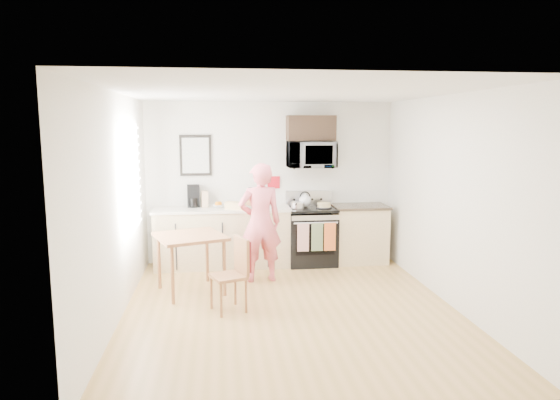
{
  "coord_description": "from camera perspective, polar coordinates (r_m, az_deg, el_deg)",
  "views": [
    {
      "loc": [
        -0.84,
        -5.78,
        2.22
      ],
      "look_at": [
        -0.0,
        1.0,
        1.2
      ],
      "focal_mm": 32.0,
      "sensor_mm": 36.0,
      "label": 1
    }
  ],
  "objects": [
    {
      "name": "knife_block",
      "position": [
        8.09,
        -3.4,
        0.1
      ],
      "size": [
        0.14,
        0.16,
        0.2
      ],
      "primitive_type": "cube",
      "rotation": [
        0.0,
        0.0,
        0.51
      ],
      "color": "brown",
      "rests_on": "countertop_left"
    },
    {
      "name": "utensil_crock",
      "position": [
        8.1,
        -2.43,
        0.52
      ],
      "size": [
        0.13,
        0.13,
        0.39
      ],
      "color": "#AB0E1B",
      "rests_on": "countertop_left"
    },
    {
      "name": "person",
      "position": [
        7.11,
        -2.29,
        -2.6
      ],
      "size": [
        0.67,
        0.49,
        1.7
      ],
      "primitive_type": "imported",
      "rotation": [
        0.0,
        0.0,
        3.28
      ],
      "color": "#D73B51",
      "rests_on": "floor"
    },
    {
      "name": "countertop_right",
      "position": [
        8.2,
        9.12,
        -0.73
      ],
      "size": [
        0.88,
        0.64,
        0.04
      ],
      "primitive_type": "cube",
      "color": "black",
      "rests_on": "cabinet_right"
    },
    {
      "name": "floor",
      "position": [
        6.24,
        1.18,
        -12.32
      ],
      "size": [
        4.6,
        4.6,
        0.0
      ],
      "primitive_type": "plane",
      "color": "#A88141",
      "rests_on": "ground"
    },
    {
      "name": "ceiling",
      "position": [
        5.85,
        1.26,
        12.23
      ],
      "size": [
        4.0,
        4.6,
        0.04
      ],
      "primitive_type": "cube",
      "color": "silver",
      "rests_on": "back_wall"
    },
    {
      "name": "countertop_left",
      "position": [
        7.88,
        -6.65,
        -1.05
      ],
      "size": [
        2.14,
        0.64,
        0.04
      ],
      "primitive_type": "cube",
      "color": "beige",
      "rests_on": "cabinet_left"
    },
    {
      "name": "left_wall",
      "position": [
        5.96,
        -18.17,
        -0.79
      ],
      "size": [
        0.04,
        4.6,
        2.6
      ],
      "primitive_type": "cube",
      "color": "white",
      "rests_on": "floor"
    },
    {
      "name": "front_wall",
      "position": [
        3.69,
        6.37,
        -5.95
      ],
      "size": [
        4.0,
        0.04,
        2.6
      ],
      "primitive_type": "cube",
      "color": "white",
      "rests_on": "floor"
    },
    {
      "name": "range",
      "position": [
        8.09,
        3.62,
        -4.25
      ],
      "size": [
        0.76,
        0.7,
        1.16
      ],
      "color": "black",
      "rests_on": "floor"
    },
    {
      "name": "fruit_bowl",
      "position": [
        7.93,
        -7.14,
        -0.59
      ],
      "size": [
        0.23,
        0.23,
        0.09
      ],
      "color": "silver",
      "rests_on": "countertop_left"
    },
    {
      "name": "window",
      "position": [
        6.7,
        -16.66,
        2.41
      ],
      "size": [
        0.06,
        1.4,
        1.5
      ],
      "color": "silver",
      "rests_on": "left_wall"
    },
    {
      "name": "cake",
      "position": [
        7.95,
        5.06,
        -0.61
      ],
      "size": [
        0.25,
        0.25,
        0.08
      ],
      "color": "black",
      "rests_on": "range"
    },
    {
      "name": "back_wall",
      "position": [
        8.17,
        -1.09,
        2.03
      ],
      "size": [
        4.0,
        0.04,
        2.6
      ],
      "primitive_type": "cube",
      "color": "white",
      "rests_on": "floor"
    },
    {
      "name": "pot",
      "position": [
        7.86,
        2.01,
        -0.6
      ],
      "size": [
        0.21,
        0.35,
        0.1
      ],
      "rotation": [
        0.0,
        0.0,
        -0.29
      ],
      "color": "#B9B9BE",
      "rests_on": "range"
    },
    {
      "name": "chair",
      "position": [
        6.08,
        -4.85,
        -7.25
      ],
      "size": [
        0.52,
        0.49,
        0.89
      ],
      "rotation": [
        0.0,
        0.0,
        0.38
      ],
      "color": "brown",
      "rests_on": "floor"
    },
    {
      "name": "cabinet_right",
      "position": [
        8.29,
        9.04,
        -3.93
      ],
      "size": [
        0.84,
        0.6,
        0.9
      ],
      "primitive_type": "cube",
      "color": "tan",
      "rests_on": "floor"
    },
    {
      "name": "microwave",
      "position": [
        8.01,
        3.57,
        5.19
      ],
      "size": [
        0.76,
        0.51,
        0.42
      ],
      "primitive_type": "imported",
      "color": "#B9B9BE",
      "rests_on": "back_wall"
    },
    {
      "name": "wall_art",
      "position": [
        8.07,
        -9.62,
        5.04
      ],
      "size": [
        0.5,
        0.04,
        0.65
      ],
      "color": "black",
      "rests_on": "back_wall"
    },
    {
      "name": "bread_bag",
      "position": [
        7.73,
        -5.12,
        -0.64
      ],
      "size": [
        0.33,
        0.27,
        0.11
      ],
      "primitive_type": "cube",
      "rotation": [
        0.0,
        0.0,
        -0.51
      ],
      "color": "tan",
      "rests_on": "countertop_left"
    },
    {
      "name": "right_wall",
      "position": [
        6.5,
        18.95,
        -0.09
      ],
      "size": [
        0.04,
        4.6,
        2.6
      ],
      "primitive_type": "cube",
      "color": "white",
      "rests_on": "floor"
    },
    {
      "name": "cabinet_left",
      "position": [
        7.97,
        -6.59,
        -4.38
      ],
      "size": [
        2.1,
        0.6,
        0.9
      ],
      "primitive_type": "cube",
      "color": "tan",
      "rests_on": "floor"
    },
    {
      "name": "wall_trivet",
      "position": [
        8.16,
        -0.73,
        2.03
      ],
      "size": [
        0.2,
        0.02,
        0.2
      ],
      "primitive_type": "cube",
      "color": "#AB0E1B",
      "rests_on": "back_wall"
    },
    {
      "name": "dining_table",
      "position": [
        6.75,
        -10.21,
        -4.71
      ],
      "size": [
        0.93,
        0.93,
        0.78
      ],
      "rotation": [
        0.0,
        0.0,
        0.35
      ],
      "color": "brown",
      "rests_on": "floor"
    },
    {
      "name": "milk_carton",
      "position": [
        7.98,
        -8.6,
        0.11
      ],
      "size": [
        0.11,
        0.11,
        0.26
      ],
      "primitive_type": "cube",
      "rotation": [
        0.0,
        0.0,
        0.2
      ],
      "color": "tan",
      "rests_on": "countertop_left"
    },
    {
      "name": "coffee_maker",
      "position": [
        8.05,
        -9.87,
        0.39
      ],
      "size": [
        0.21,
        0.3,
        0.34
      ],
      "rotation": [
        0.0,
        0.0,
        0.07
      ],
      "color": "black",
      "rests_on": "countertop_left"
    },
    {
      "name": "upper_cabinet",
      "position": [
        8.04,
        3.54,
        8.2
      ],
      "size": [
        0.76,
        0.35,
        0.4
      ],
      "primitive_type": "cube",
      "color": "black",
      "rests_on": "back_wall"
    },
    {
      "name": "kettle",
      "position": [
        8.03,
        2.87,
        -0.02
      ],
      "size": [
        0.2,
        0.2,
        0.25
      ],
      "color": "silver",
      "rests_on": "range"
    }
  ]
}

